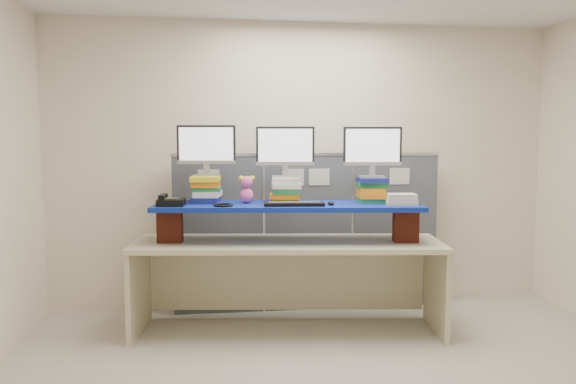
{
  "coord_description": "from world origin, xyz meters",
  "views": [
    {
      "loc": [
        -0.92,
        -3.52,
        1.67
      ],
      "look_at": [
        -0.28,
        1.17,
        1.22
      ],
      "focal_mm": 35.0,
      "sensor_mm": 36.0,
      "label": 1
    }
  ],
  "objects": [
    {
      "name": "plush_toy",
      "position": [
        -0.63,
        1.27,
        1.24
      ],
      "size": [
        0.14,
        0.1,
        0.24
      ],
      "rotation": [
        0.0,
        0.0,
        -0.11
      ],
      "color": "pink",
      "rests_on": "blue_board"
    },
    {
      "name": "cubicle_partition",
      "position": [
        -0.0,
        1.78,
        0.77
      ],
      "size": [
        2.6,
        0.06,
        1.53
      ],
      "color": "#474C54",
      "rests_on": "ground"
    },
    {
      "name": "room",
      "position": [
        0.0,
        0.0,
        1.4
      ],
      "size": [
        5.0,
        4.0,
        2.8
      ],
      "color": "#F6E5CB",
      "rests_on": "ground"
    },
    {
      "name": "book_stack_right",
      "position": [
        0.45,
        1.19,
        1.22
      ],
      "size": [
        0.28,
        0.33,
        0.21
      ],
      "color": "#20783F",
      "rests_on": "blue_board"
    },
    {
      "name": "desk",
      "position": [
        -0.28,
        1.17,
        0.63
      ],
      "size": [
        2.69,
        1.09,
        0.79
      ],
      "rotation": [
        0.0,
        0.0,
        -0.13
      ],
      "color": "beige",
      "rests_on": "ground"
    },
    {
      "name": "desk_phone",
      "position": [
        -1.26,
        1.16,
        1.15
      ],
      "size": [
        0.23,
        0.21,
        0.09
      ],
      "rotation": [
        0.0,
        0.0,
        -0.07
      ],
      "color": "black",
      "rests_on": "blue_board"
    },
    {
      "name": "blue_board",
      "position": [
        -0.28,
        1.17,
        1.1
      ],
      "size": [
        2.3,
        0.84,
        0.04
      ],
      "primitive_type": "cube",
      "rotation": [
        0.0,
        0.0,
        -0.13
      ],
      "color": "#0B0B8F",
      "rests_on": "brick_pier_left"
    },
    {
      "name": "monitor_left",
      "position": [
        -0.96,
        1.37,
        1.59
      ],
      "size": [
        0.5,
        0.17,
        0.44
      ],
      "rotation": [
        0.0,
        0.0,
        -0.13
      ],
      "color": "#ABABB0",
      "rests_on": "book_stack_left"
    },
    {
      "name": "book_stack_left",
      "position": [
        -0.97,
        1.37,
        1.23
      ],
      "size": [
        0.28,
        0.32,
        0.23
      ],
      "color": "navy",
      "rests_on": "blue_board"
    },
    {
      "name": "monitor_center",
      "position": [
        -0.29,
        1.29,
        1.58
      ],
      "size": [
        0.5,
        0.17,
        0.44
      ],
      "rotation": [
        0.0,
        0.0,
        -0.13
      ],
      "color": "#ABABB0",
      "rests_on": "book_stack_center"
    },
    {
      "name": "binder_stack",
      "position": [
        0.65,
        0.98,
        1.16
      ],
      "size": [
        0.29,
        0.24,
        0.09
      ],
      "rotation": [
        0.0,
        0.0,
        -0.17
      ],
      "color": "beige",
      "rests_on": "blue_board"
    },
    {
      "name": "brick_pier_left",
      "position": [
        -1.28,
        1.24,
        0.93
      ],
      "size": [
        0.22,
        0.14,
        0.28
      ],
      "primitive_type": "cube",
      "rotation": [
        0.0,
        0.0,
        -0.13
      ],
      "color": "maroon",
      "rests_on": "desk"
    },
    {
      "name": "mouse",
      "position": [
        0.06,
        1.02,
        1.13
      ],
      "size": [
        0.07,
        0.11,
        0.03
      ],
      "primitive_type": "ellipsoid",
      "rotation": [
        0.0,
        0.0,
        0.18
      ],
      "color": "black",
      "rests_on": "blue_board"
    },
    {
      "name": "keyboard",
      "position": [
        -0.25,
        1.02,
        1.13
      ],
      "size": [
        0.51,
        0.21,
        0.03
      ],
      "rotation": [
        0.0,
        0.0,
        -0.09
      ],
      "color": "black",
      "rests_on": "blue_board"
    },
    {
      "name": "brick_pier_right",
      "position": [
        0.7,
        0.99,
        0.93
      ],
      "size": [
        0.22,
        0.14,
        0.28
      ],
      "primitive_type": "cube",
      "rotation": [
        0.0,
        0.0,
        -0.13
      ],
      "color": "maroon",
      "rests_on": "desk"
    },
    {
      "name": "book_stack_center",
      "position": [
        -0.29,
        1.28,
        1.22
      ],
      "size": [
        0.29,
        0.32,
        0.22
      ],
      "color": "yellow",
      "rests_on": "blue_board"
    },
    {
      "name": "headset",
      "position": [
        -0.83,
        1.07,
        1.13
      ],
      "size": [
        0.19,
        0.19,
        0.02
      ],
      "primitive_type": "torus",
      "rotation": [
        0.0,
        0.0,
        -0.18
      ],
      "color": "black",
      "rests_on": "blue_board"
    },
    {
      "name": "monitor_right",
      "position": [
        0.46,
        1.19,
        1.58
      ],
      "size": [
        0.5,
        0.17,
        0.44
      ],
      "rotation": [
        0.0,
        0.0,
        -0.13
      ],
      "color": "#ABABB0",
      "rests_on": "book_stack_right"
    }
  ]
}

